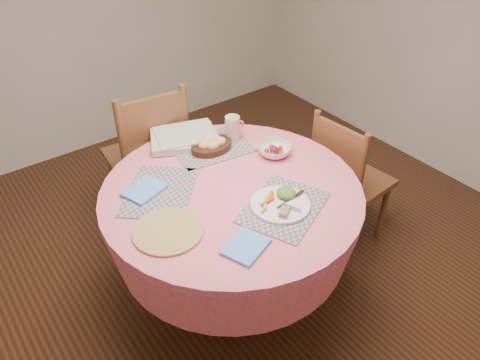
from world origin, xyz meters
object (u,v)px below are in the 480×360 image
object	(u,v)px
dining_table	(232,220)
dinner_plate	(282,203)
chair_right	(346,178)
bread_bowl	(211,144)
chair_back	(150,155)
wicker_trivet	(168,231)
fruit_bowl	(274,150)
latte_mug	(233,128)

from	to	relation	value
dining_table	dinner_plate	size ratio (longest dim) A/B	4.62
chair_right	dinner_plate	distance (m)	0.82
dinner_plate	bread_bowl	world-z (taller)	bread_bowl
chair_back	dinner_plate	distance (m)	1.10
chair_back	bread_bowl	distance (m)	0.57
dinner_plate	dining_table	bearing A→B (deg)	113.35
wicker_trivet	fruit_bowl	distance (m)	0.77
wicker_trivet	chair_right	bearing A→B (deg)	3.41
dinner_plate	latte_mug	size ratio (longest dim) A/B	1.95
fruit_bowl	chair_right	bearing A→B (deg)	-13.89
latte_mug	chair_back	bearing A→B (deg)	121.60
fruit_bowl	wicker_trivet	bearing A→B (deg)	-165.60
chair_back	bread_bowl	size ratio (longest dim) A/B	4.33
dining_table	dinner_plate	world-z (taller)	dinner_plate
wicker_trivet	dinner_plate	bearing A→B (deg)	-17.89
bread_bowl	latte_mug	size ratio (longest dim) A/B	1.67
chair_back	latte_mug	bearing A→B (deg)	127.56
dining_table	chair_back	world-z (taller)	chair_back
chair_right	chair_back	xyz separation A→B (m)	(-0.85, 0.83, 0.06)
chair_back	dining_table	bearing A→B (deg)	97.58
bread_bowl	chair_back	bearing A→B (deg)	105.96
dining_table	fruit_bowl	size ratio (longest dim) A/B	5.39
dining_table	chair_right	world-z (taller)	chair_right
chair_right	bread_bowl	distance (m)	0.86
dining_table	fruit_bowl	xyz separation A→B (m)	(0.35, 0.11, 0.22)
latte_mug	dining_table	bearing A→B (deg)	-127.02
chair_back	latte_mug	world-z (taller)	chair_back
chair_back	dinner_plate	size ratio (longest dim) A/B	3.71
dining_table	latte_mug	size ratio (longest dim) A/B	9.02
dinner_plate	chair_right	bearing A→B (deg)	17.76
chair_right	latte_mug	bearing A→B (deg)	52.78
dining_table	dinner_plate	bearing A→B (deg)	-66.65
latte_mug	chair_right	bearing A→B (deg)	-32.83
dining_table	chair_right	size ratio (longest dim) A/B	1.41
wicker_trivet	fruit_bowl	bearing A→B (deg)	14.40
chair_back	bread_bowl	xyz separation A→B (m)	(0.14, -0.48, 0.27)
dinner_plate	latte_mug	world-z (taller)	latte_mug
chair_right	bread_bowl	xyz separation A→B (m)	(-0.71, 0.35, 0.33)
wicker_trivet	bread_bowl	distance (m)	0.66
wicker_trivet	dinner_plate	world-z (taller)	dinner_plate
dinner_plate	wicker_trivet	bearing A→B (deg)	162.11
chair_back	fruit_bowl	distance (m)	0.85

